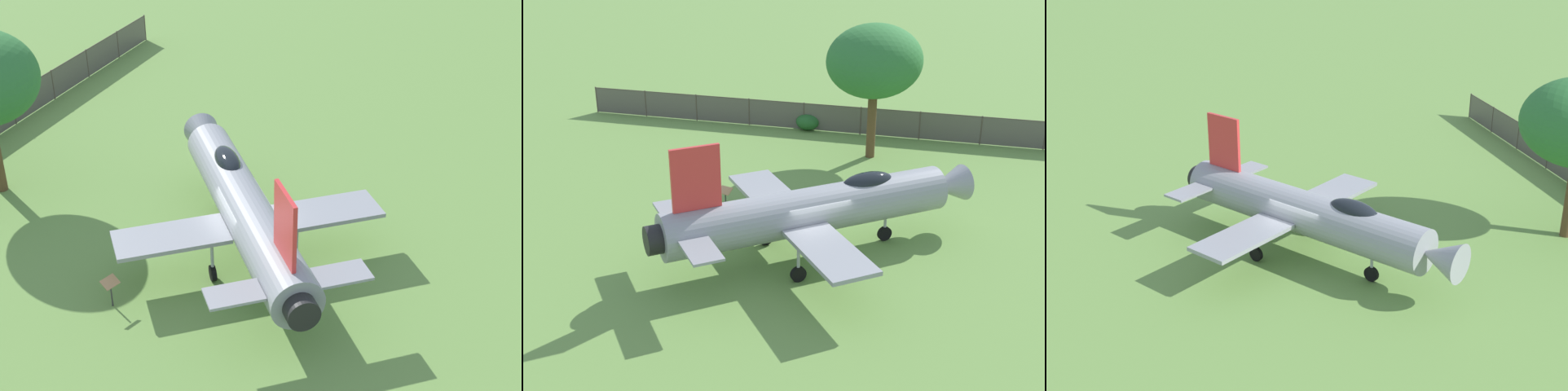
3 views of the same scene
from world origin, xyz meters
TOP-DOWN VIEW (x-y plane):
  - ground_plane at (0.00, 0.00)m, footprint 200.00×200.00m
  - display_jet at (0.07, 0.38)m, footprint 10.09×13.55m
  - info_plaque at (-5.48, -0.57)m, footprint 0.71×0.60m

SIDE VIEW (x-z plane):
  - ground_plane at x=0.00m, z-range 0.00..0.00m
  - info_plaque at x=-5.48m, z-range 0.28..1.43m
  - display_jet at x=0.07m, z-range -0.61..4.62m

